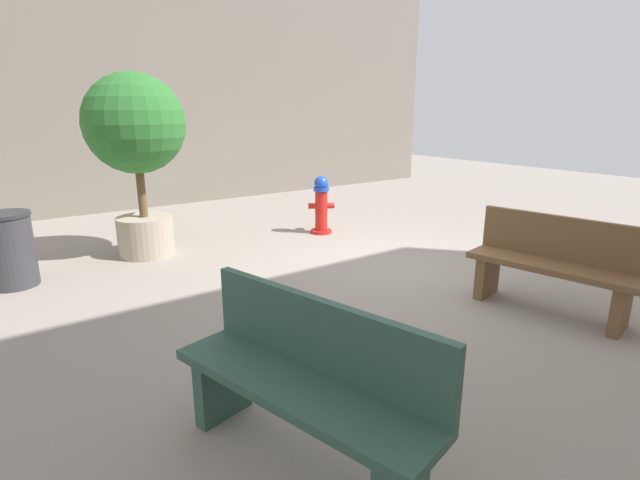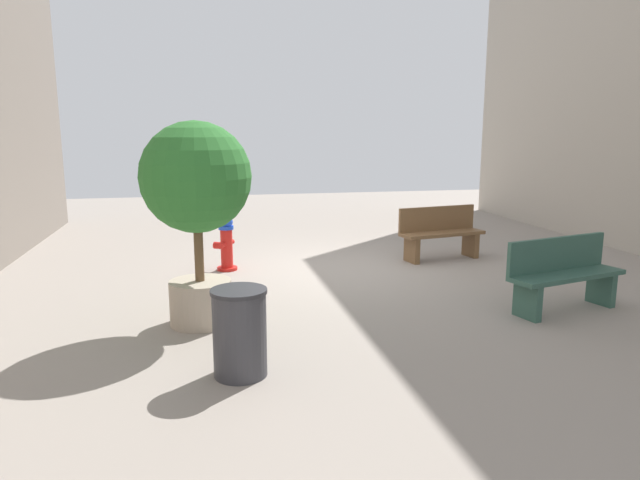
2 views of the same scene
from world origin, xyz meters
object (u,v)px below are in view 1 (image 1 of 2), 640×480
fire_hydrant (321,205)px  trash_bin (9,250)px  bench_near (554,264)px  bench_far (306,381)px  planter_tree (136,138)px

fire_hydrant → trash_bin: size_ratio=1.09×
trash_bin → bench_near: bearing=-132.2°
bench_far → trash_bin: (4.27, 1.18, -0.07)m
bench_far → planter_tree: bearing=-5.2°
fire_hydrant → trash_bin: bearing=88.9°
fire_hydrant → planter_tree: (0.44, 2.68, 1.13)m
fire_hydrant → bench_near: 3.87m
bench_near → bench_far: (-0.32, 3.17, 0.00)m
bench_far → fire_hydrant: bearing=-36.6°
bench_near → bench_far: size_ratio=0.94×
bench_near → trash_bin: size_ratio=1.91×
trash_bin → planter_tree: bearing=-77.4°
bench_near → bench_far: same height
bench_near → trash_bin: bench_near is taller
planter_tree → trash_bin: 2.02m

